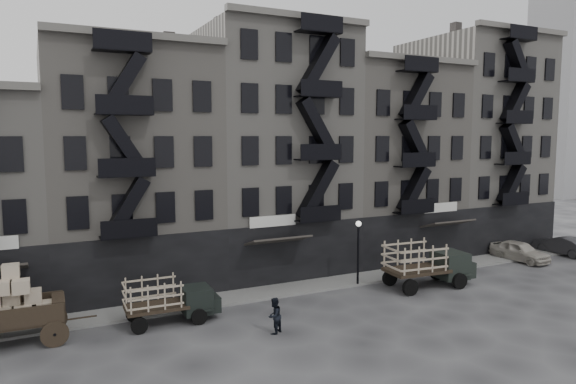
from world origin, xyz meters
name	(u,v)px	position (x,y,z in m)	size (l,w,h in m)	color
ground	(340,304)	(0.00, 0.00, 0.00)	(140.00, 140.00, 0.00)	#38383A
sidewalk	(309,286)	(0.00, 3.75, 0.07)	(55.00, 2.50, 0.15)	slate
building_midwest	(129,170)	(-10.00, 9.83, 7.50)	(10.00, 11.35, 16.20)	gray
building_center	(269,152)	(0.00, 9.82, 8.50)	(10.00, 11.35, 18.20)	gray
building_mideast	(381,163)	(10.00, 9.83, 7.50)	(10.00, 11.35, 16.20)	gray
building_east	(471,144)	(20.00, 9.82, 9.00)	(10.00, 11.35, 19.20)	gray
lamp_post	(358,244)	(3.00, 2.60, 2.78)	(0.36, 0.36, 4.28)	black
wagon	(12,300)	(-16.69, 1.83, 2.13)	(4.46, 2.47, 3.73)	black
stake_truck_west	(169,297)	(-9.52, 1.44, 1.38)	(4.87, 2.12, 2.42)	black
stake_truck_east	(428,261)	(6.90, 0.43, 1.71)	(6.14, 2.89, 3.00)	black
car_east	(520,251)	(18.08, 2.60, 0.78)	(1.85, 4.61, 1.57)	#B1AA9F
car_far	(562,245)	(23.09, 2.60, 0.75)	(1.59, 4.56, 1.50)	black
pedestrian_mid	(274,316)	(-5.23, -2.30, 0.90)	(0.88, 0.68, 1.81)	black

